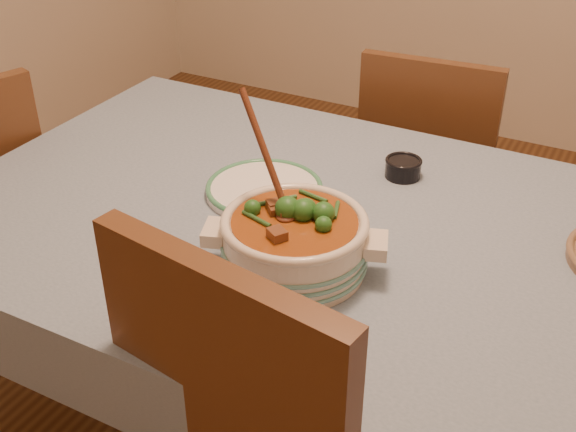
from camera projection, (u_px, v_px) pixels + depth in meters
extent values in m
cube|color=brown|center=(314.00, 233.00, 1.58)|extent=(1.60, 1.00, 0.05)
cube|color=#8294A9|center=(314.00, 222.00, 1.57)|extent=(1.68, 1.08, 0.01)
cylinder|color=brown|center=(172.00, 209.00, 2.39)|extent=(0.07, 0.07, 0.70)
cylinder|color=beige|center=(294.00, 246.00, 1.39)|extent=(0.35, 0.35, 0.11)
torus|color=beige|center=(295.00, 222.00, 1.36)|extent=(0.28, 0.28, 0.02)
cube|color=beige|center=(376.00, 245.00, 1.36)|extent=(0.07, 0.08, 0.03)
cube|color=beige|center=(215.00, 232.00, 1.40)|extent=(0.07, 0.08, 0.03)
cylinder|color=#914315|center=(295.00, 225.00, 1.37)|extent=(0.24, 0.24, 0.02)
cylinder|color=white|center=(264.00, 190.00, 1.67)|extent=(0.30, 0.30, 0.02)
torus|color=#3E895E|center=(264.00, 187.00, 1.66)|extent=(0.27, 0.27, 0.01)
cylinder|color=black|center=(403.00, 169.00, 1.73)|extent=(0.10, 0.10, 0.04)
torus|color=black|center=(404.00, 161.00, 1.72)|extent=(0.09, 0.09, 0.01)
cylinder|color=black|center=(403.00, 164.00, 1.72)|extent=(0.07, 0.07, 0.01)
cube|color=brown|center=(433.00, 170.00, 2.42)|extent=(0.45, 0.45, 0.04)
cube|color=brown|center=(426.00, 132.00, 2.16)|extent=(0.42, 0.07, 0.45)
cylinder|color=brown|center=(487.00, 212.00, 2.62)|extent=(0.04, 0.04, 0.45)
cylinder|color=brown|center=(392.00, 193.00, 2.74)|extent=(0.04, 0.04, 0.45)
cylinder|color=brown|center=(467.00, 265.00, 2.34)|extent=(0.04, 0.04, 0.45)
cylinder|color=brown|center=(362.00, 241.00, 2.46)|extent=(0.04, 0.04, 0.45)
cube|color=brown|center=(225.00, 397.00, 1.13)|extent=(0.47, 0.12, 0.50)
cylinder|color=brown|center=(3.00, 239.00, 2.45)|extent=(0.04, 0.04, 0.47)
cylinder|color=brown|center=(58.00, 287.00, 2.23)|extent=(0.04, 0.04, 0.47)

